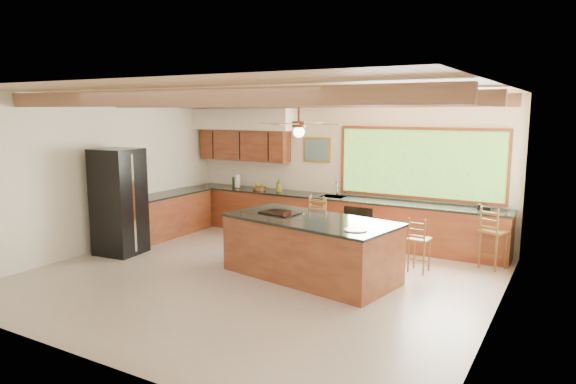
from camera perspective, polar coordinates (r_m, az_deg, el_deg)
The scene contains 9 objects.
ground at distance 8.50m, azimuth -3.48°, elevation -9.47°, with size 7.20×7.20×0.00m, color #B8AD98.
room_shell at distance 8.72m, azimuth -2.18°, elevation 5.86°, with size 7.27×6.54×3.02m.
counter_run at distance 10.87m, azimuth 0.21°, elevation -2.80°, with size 7.12×3.10×1.23m.
island at distance 8.40m, azimuth 2.50°, elevation -6.19°, with size 2.99×1.78×1.00m.
refrigerator at distance 10.17m, azimuth -18.27°, elevation -1.02°, with size 0.85×0.83×2.00m.
bar_stool_a at distance 9.42m, azimuth 3.63°, elevation -3.26°, with size 0.43×0.43×1.17m.
bar_stool_b at distance 9.81m, azimuth 3.74°, elevation -2.92°, with size 0.48×0.48×1.12m.
bar_stool_c at distance 9.42m, azimuth 21.86°, elevation -4.20°, with size 0.51×0.51×1.09m.
bar_stool_d at distance 8.87m, azimuth 14.31°, elevation -5.21°, with size 0.36×0.36×0.94m.
Camera 1 is at (4.46, -6.72, 2.70)m, focal length 32.00 mm.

